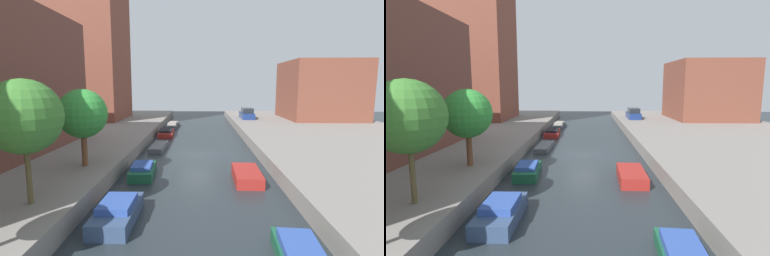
# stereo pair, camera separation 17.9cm
# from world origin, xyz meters

# --- Properties ---
(ground_plane) EXTENTS (84.00, 84.00, 0.00)m
(ground_plane) POSITION_xyz_m (0.00, 0.00, 0.00)
(ground_plane) COLOR #232B30
(quay_left) EXTENTS (20.00, 64.00, 1.00)m
(quay_left) POSITION_xyz_m (-15.00, 0.00, 0.50)
(quay_left) COLOR gray
(quay_left) RESTS_ON ground_plane
(quay_right) EXTENTS (20.00, 64.00, 1.00)m
(quay_right) POSITION_xyz_m (15.00, 0.00, 0.50)
(quay_right) COLOR gray
(quay_right) RESTS_ON ground_plane
(apartment_tower_far) EXTENTS (10.00, 10.17, 22.32)m
(apartment_tower_far) POSITION_xyz_m (-16.00, 18.18, 12.16)
(apartment_tower_far) COLOR brown
(apartment_tower_far) RESTS_ON quay_left
(low_block_right) EXTENTS (10.00, 11.01, 8.46)m
(low_block_right) POSITION_xyz_m (18.00, 19.40, 5.23)
(low_block_right) COLOR brown
(low_block_right) RESTS_ON quay_right
(street_tree_1) EXTENTS (3.09, 3.09, 5.26)m
(street_tree_1) POSITION_xyz_m (-6.92, -12.93, 4.71)
(street_tree_1) COLOR brown
(street_tree_1) RESTS_ON quay_left
(street_tree_2) EXTENTS (3.00, 3.00, 4.76)m
(street_tree_2) POSITION_xyz_m (-6.92, -7.06, 4.24)
(street_tree_2) COLOR brown
(street_tree_2) RESTS_ON quay_left
(parked_car) EXTENTS (1.78, 4.69, 1.59)m
(parked_car) POSITION_xyz_m (7.32, 19.24, 1.66)
(parked_car) COLOR navy
(parked_car) RESTS_ON quay_right
(moored_boat_left_1) EXTENTS (1.64, 3.70, 0.97)m
(moored_boat_left_1) POSITION_xyz_m (-3.38, -12.44, 0.42)
(moored_boat_left_1) COLOR #33476B
(moored_boat_left_1) RESTS_ON ground_plane
(moored_boat_left_2) EXTENTS (1.69, 3.67, 0.85)m
(moored_boat_left_2) POSITION_xyz_m (-3.55, -5.83, 0.37)
(moored_boat_left_2) COLOR #195638
(moored_boat_left_2) RESTS_ON ground_plane
(moored_boat_left_3) EXTENTS (1.40, 4.14, 0.45)m
(moored_boat_left_3) POSITION_xyz_m (-3.62, 2.13, 0.22)
(moored_boat_left_3) COLOR #4C5156
(moored_boat_left_3) RESTS_ON ground_plane
(moored_boat_left_4) EXTENTS (1.84, 4.46, 0.80)m
(moored_boat_left_4) POSITION_xyz_m (-3.77, 9.53, 0.34)
(moored_boat_left_4) COLOR maroon
(moored_boat_left_4) RESTS_ON ground_plane
(moored_boat_left_5) EXTENTS (1.70, 4.38, 0.77)m
(moored_boat_left_5) POSITION_xyz_m (-3.60, 16.35, 0.32)
(moored_boat_left_5) COLOR #4C5156
(moored_boat_left_5) RESTS_ON ground_plane
(moored_boat_right_2) EXTENTS (1.69, 3.64, 0.68)m
(moored_boat_right_2) POSITION_xyz_m (3.21, -6.74, 0.34)
(moored_boat_right_2) COLOR maroon
(moored_boat_right_2) RESTS_ON ground_plane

